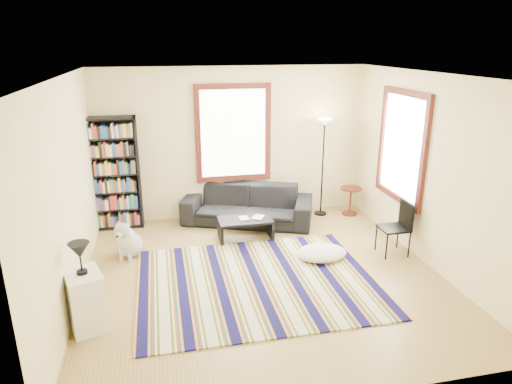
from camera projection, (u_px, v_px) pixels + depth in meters
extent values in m
cube|color=#9D8348|center=(263.00, 278.00, 6.60)|extent=(5.00, 5.00, 0.10)
cube|color=white|center=(264.00, 71.00, 5.69)|extent=(5.00, 5.00, 0.10)
cube|color=beige|center=(233.00, 143.00, 8.51)|extent=(5.00, 0.10, 2.80)
cube|color=beige|center=(334.00, 270.00, 3.78)|extent=(5.00, 0.10, 2.80)
cube|color=beige|center=(63.00, 195.00, 5.63)|extent=(0.10, 5.00, 2.80)
cube|color=beige|center=(434.00, 171.00, 6.66)|extent=(0.10, 5.00, 2.80)
cube|color=white|center=(233.00, 133.00, 8.38)|extent=(1.20, 0.06, 1.60)
cube|color=white|center=(402.00, 147.00, 7.32)|extent=(0.06, 1.20, 1.60)
cube|color=#0E0B3A|center=(257.00, 281.00, 6.38)|extent=(3.29, 2.63, 0.02)
imported|color=black|center=(248.00, 205.00, 8.42)|extent=(2.52, 1.71, 0.69)
cube|color=black|center=(114.00, 174.00, 7.99)|extent=(0.90, 0.30, 2.00)
cube|color=black|center=(245.00, 229.00, 7.74)|extent=(1.03, 0.83, 0.36)
imported|color=beige|center=(239.00, 219.00, 7.66)|extent=(0.21, 0.16, 0.02)
imported|color=beige|center=(253.00, 217.00, 7.76)|extent=(0.27, 0.29, 0.02)
ellipsoid|color=beige|center=(321.00, 253.00, 7.05)|extent=(0.82, 0.63, 0.20)
cylinder|color=#4D1A13|center=(350.00, 201.00, 8.82)|extent=(0.51, 0.51, 0.54)
cube|color=black|center=(394.00, 228.00, 7.12)|extent=(0.42, 0.40, 0.86)
cube|color=white|center=(86.00, 300.00, 5.28)|extent=(0.52, 0.59, 0.70)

